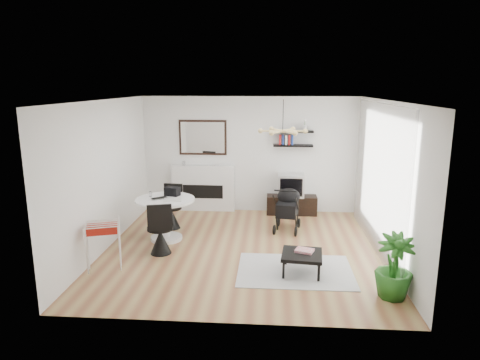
# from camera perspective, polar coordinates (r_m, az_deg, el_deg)

# --- Properties ---
(floor) EXTENTS (5.00, 5.00, 0.00)m
(floor) POSITION_cam_1_polar(r_m,az_deg,el_deg) (7.97, 0.32, -9.21)
(floor) COLOR brown
(floor) RESTS_ON ground
(ceiling) EXTENTS (5.00, 5.00, 0.00)m
(ceiling) POSITION_cam_1_polar(r_m,az_deg,el_deg) (7.40, 0.35, 10.58)
(ceiling) COLOR white
(ceiling) RESTS_ON wall_back
(wall_back) EXTENTS (5.00, 0.00, 5.00)m
(wall_back) POSITION_cam_1_polar(r_m,az_deg,el_deg) (10.02, 1.31, 3.37)
(wall_back) COLOR white
(wall_back) RESTS_ON floor
(wall_left) EXTENTS (0.00, 5.00, 5.00)m
(wall_left) POSITION_cam_1_polar(r_m,az_deg,el_deg) (8.13, -17.54, 0.58)
(wall_left) COLOR white
(wall_left) RESTS_ON floor
(wall_right) EXTENTS (0.00, 5.00, 5.00)m
(wall_right) POSITION_cam_1_polar(r_m,az_deg,el_deg) (7.81, 18.96, 0.01)
(wall_right) COLOR white
(wall_right) RESTS_ON floor
(sheer_curtain) EXTENTS (0.04, 3.60, 2.60)m
(sheer_curtain) POSITION_cam_1_polar(r_m,az_deg,el_deg) (7.98, 17.91, 0.34)
(sheer_curtain) COLOR white
(sheer_curtain) RESTS_ON wall_right
(fireplace) EXTENTS (1.50, 0.17, 2.16)m
(fireplace) POSITION_cam_1_polar(r_m,az_deg,el_deg) (10.19, -4.92, -0.33)
(fireplace) COLOR white
(fireplace) RESTS_ON floor
(shelf_lower) EXTENTS (0.90, 0.25, 0.04)m
(shelf_lower) POSITION_cam_1_polar(r_m,az_deg,el_deg) (9.85, 7.08, 4.59)
(shelf_lower) COLOR black
(shelf_lower) RESTS_ON wall_back
(shelf_upper) EXTENTS (0.90, 0.25, 0.04)m
(shelf_upper) POSITION_cam_1_polar(r_m,az_deg,el_deg) (9.81, 7.13, 6.44)
(shelf_upper) COLOR black
(shelf_upper) RESTS_ON wall_back
(pendant_lamp) EXTENTS (0.90, 0.90, 0.10)m
(pendant_lamp) POSITION_cam_1_polar(r_m,az_deg,el_deg) (7.72, 5.72, 6.52)
(pendant_lamp) COLOR tan
(pendant_lamp) RESTS_ON ceiling
(tv_console) EXTENTS (1.15, 0.40, 0.43)m
(tv_console) POSITION_cam_1_polar(r_m,az_deg,el_deg) (10.06, 6.89, -3.30)
(tv_console) COLOR black
(tv_console) RESTS_ON floor
(crt_tv) EXTENTS (0.59, 0.52, 0.52)m
(crt_tv) POSITION_cam_1_polar(r_m,az_deg,el_deg) (9.94, 6.79, -0.67)
(crt_tv) COLOR silver
(crt_tv) RESTS_ON tv_console
(dining_table) EXTENTS (1.13, 1.13, 0.83)m
(dining_table) POSITION_cam_1_polar(r_m,az_deg,el_deg) (8.39, -9.89, -4.32)
(dining_table) COLOR white
(dining_table) RESTS_ON floor
(laptop) EXTENTS (0.36, 0.34, 0.02)m
(laptop) POSITION_cam_1_polar(r_m,az_deg,el_deg) (8.29, -10.62, -2.45)
(laptop) COLOR black
(laptop) RESTS_ON dining_table
(black_bag) EXTENTS (0.32, 0.25, 0.17)m
(black_bag) POSITION_cam_1_polar(r_m,az_deg,el_deg) (8.50, -9.02, -1.50)
(black_bag) COLOR black
(black_bag) RESTS_ON dining_table
(newspaper) EXTENTS (0.38, 0.34, 0.01)m
(newspaper) POSITION_cam_1_polar(r_m,az_deg,el_deg) (8.19, -8.99, -2.63)
(newspaper) COLOR silver
(newspaper) RESTS_ON dining_table
(drinking_glass) EXTENTS (0.06, 0.06, 0.10)m
(drinking_glass) POSITION_cam_1_polar(r_m,az_deg,el_deg) (8.51, -11.87, -1.85)
(drinking_glass) COLOR white
(drinking_glass) RESTS_ON dining_table
(chair_far) EXTENTS (0.44, 0.45, 0.92)m
(chair_far) POSITION_cam_1_polar(r_m,az_deg,el_deg) (9.12, -9.09, -4.58)
(chair_far) COLOR black
(chair_far) RESTS_ON floor
(chair_near) EXTENTS (0.49, 0.51, 0.97)m
(chair_near) POSITION_cam_1_polar(r_m,az_deg,el_deg) (7.79, -10.56, -7.54)
(chair_near) COLOR black
(chair_near) RESTS_ON floor
(drying_rack) EXTENTS (0.67, 0.65, 0.81)m
(drying_rack) POSITION_cam_1_polar(r_m,az_deg,el_deg) (7.32, -17.73, -8.29)
(drying_rack) COLOR white
(drying_rack) RESTS_ON floor
(stroller) EXTENTS (0.61, 0.84, 0.97)m
(stroller) POSITION_cam_1_polar(r_m,az_deg,el_deg) (8.90, 6.37, -4.07)
(stroller) COLOR black
(stroller) RESTS_ON floor
(rug) EXTENTS (1.85, 1.34, 0.01)m
(rug) POSITION_cam_1_polar(r_m,az_deg,el_deg) (7.16, 7.34, -11.89)
(rug) COLOR #ABABAB
(rug) RESTS_ON floor
(coffee_table) EXTENTS (0.69, 0.69, 0.32)m
(coffee_table) POSITION_cam_1_polar(r_m,az_deg,el_deg) (6.99, 8.25, -9.92)
(coffee_table) COLOR black
(coffee_table) RESTS_ON rug
(magazines) EXTENTS (0.33, 0.30, 0.04)m
(magazines) POSITION_cam_1_polar(r_m,az_deg,el_deg) (7.04, 8.59, -9.28)
(magazines) COLOR #B82E3D
(magazines) RESTS_ON coffee_table
(potted_plant) EXTENTS (0.55, 0.55, 0.94)m
(potted_plant) POSITION_cam_1_polar(r_m,az_deg,el_deg) (6.49, 19.86, -10.78)
(potted_plant) COLOR #23631C
(potted_plant) RESTS_ON floor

